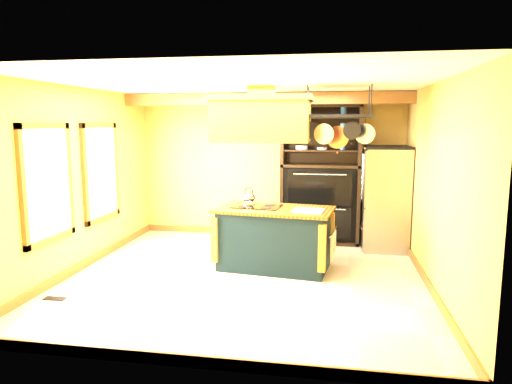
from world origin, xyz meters
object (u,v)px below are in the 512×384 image
(kitchen_island, at_px, (274,238))
(range_hood, at_px, (261,118))
(refrigerator, at_px, (385,200))
(pot_rack, at_px, (338,123))
(hutch, at_px, (320,190))

(kitchen_island, height_order, range_hood, range_hood)
(range_hood, relative_size, refrigerator, 0.84)
(pot_rack, height_order, hutch, pot_rack)
(kitchen_island, distance_m, hutch, 1.92)
(hutch, bearing_deg, refrigerator, -16.21)
(range_hood, bearing_deg, pot_rack, 0.57)
(pot_rack, distance_m, hutch, 2.14)
(range_hood, bearing_deg, kitchen_island, 0.31)
(range_hood, xyz_separation_m, pot_rack, (1.10, 0.01, -0.08))
(pot_rack, xyz_separation_m, refrigerator, (0.85, 1.42, -1.32))
(hutch, bearing_deg, pot_rack, -80.86)
(range_hood, distance_m, hutch, 2.33)
(pot_rack, relative_size, refrigerator, 0.59)
(kitchen_island, bearing_deg, hutch, 77.92)
(kitchen_island, height_order, refrigerator, refrigerator)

